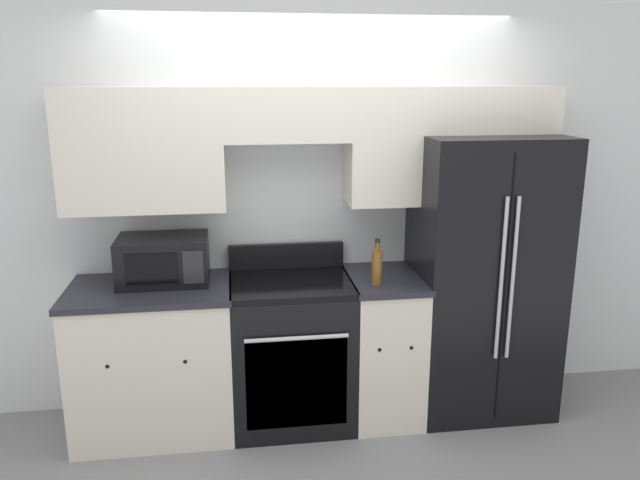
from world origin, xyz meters
name	(u,v)px	position (x,y,z in m)	size (l,w,h in m)	color
ground_plane	(327,442)	(0.00, 0.00, 0.00)	(12.00, 12.00, 0.00)	gray
wall_back	(315,188)	(0.01, 0.60, 1.44)	(8.00, 0.39, 2.60)	silver
lower_cabinets_left	(154,359)	(-1.02, 0.31, 0.46)	(0.96, 0.64, 0.93)	silver
lower_cabinets_right	(383,345)	(0.41, 0.31, 0.47)	(0.45, 0.64, 0.93)	silver
oven_range	(292,350)	(-0.18, 0.31, 0.47)	(0.74, 0.65, 1.09)	black
refrigerator	(479,273)	(1.05, 0.38, 0.90)	(0.87, 0.80, 1.79)	black
microwave	(163,260)	(-0.94, 0.40, 1.07)	(0.53, 0.37, 0.28)	black
bottle	(377,266)	(0.32, 0.17, 1.04)	(0.06, 0.06, 0.28)	brown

